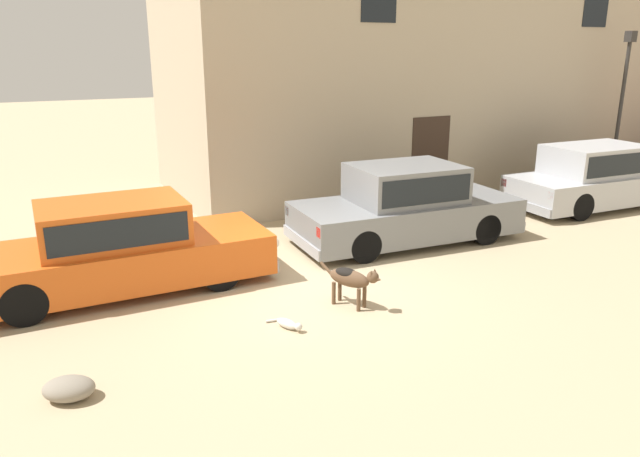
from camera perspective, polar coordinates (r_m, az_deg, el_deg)
The scene contains 9 objects.
ground_plane at distance 9.72m, azimuth -1.10°, elevation -5.63°, with size 80.00×80.00×0.00m, color tan.
parked_sedan_nearest at distance 9.94m, azimuth -18.70°, elevation -1.67°, with size 4.85×1.70×1.44m.
parked_sedan_second at distance 11.93m, azimuth 8.14°, elevation 2.29°, with size 4.67×2.05×1.53m.
parked_sedan_third at distance 15.92m, azimuth 24.90°, elevation 4.54°, with size 4.84×1.89×1.50m.
apartment_block at distance 18.43m, azimuth 12.16°, elevation 15.95°, with size 16.00×5.08×7.09m.
stray_dog_spotted at distance 8.89m, azimuth 2.98°, elevation -4.74°, with size 0.56×0.98×0.67m.
stray_cat at distance 8.36m, azimuth -3.03°, elevation -9.04°, with size 0.34×0.55×0.15m.
street_lamp at distance 18.39m, azimuth 26.83°, elevation 11.65°, with size 0.22×0.22×4.12m.
rubble_pile at distance 7.34m, azimuth -22.74°, elevation -13.84°, with size 0.56×0.41×0.26m, color gray.
Camera 1 is at (-3.85, -8.11, 3.71)m, focal length 33.70 mm.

